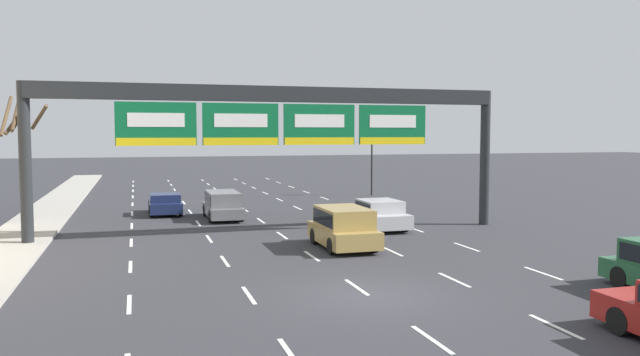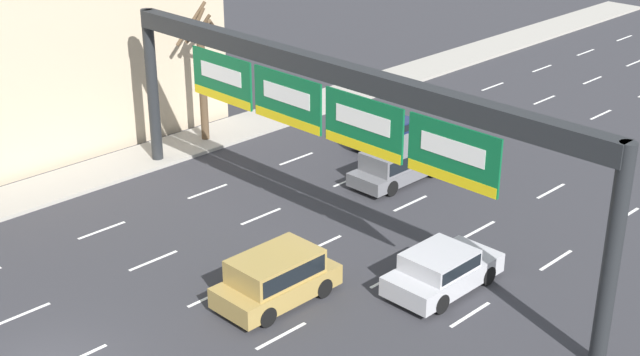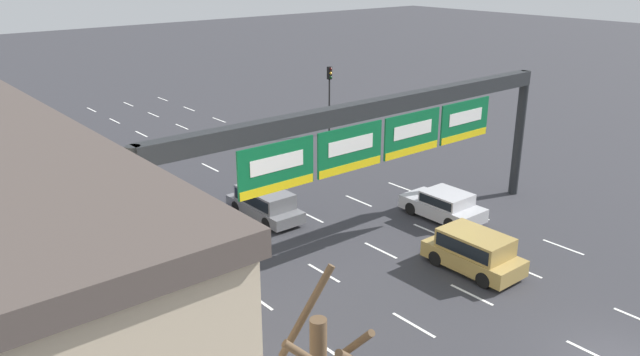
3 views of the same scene
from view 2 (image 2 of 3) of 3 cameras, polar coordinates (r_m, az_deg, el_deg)
The scene contains 8 objects.
lane_dashes at distance 33.85m, azimuth 3.09°, elevation -2.90°, with size 13.32×67.00×0.01m.
sign_gantry at distance 30.32m, azimuth 0.63°, elevation 5.26°, with size 21.89×0.70×6.80m.
building_near at distance 44.72m, azimuth -19.50°, elevation 8.14°, with size 12.38×16.91×8.38m.
suv_gold at distance 28.46m, azimuth -2.83°, elevation -6.25°, with size 1.97×4.07×1.66m.
suv_grey at distance 37.26m, azimuth 5.02°, elevation 1.01°, with size 1.79×4.50×1.50m.
car_silver at distance 29.41m, azimuth 7.80°, elevation -5.78°, with size 1.98×4.17×1.43m.
car_navy at distance 41.10m, azimuth 4.48°, elevation 2.95°, with size 1.80×3.90×1.21m.
tree_bare_second at distance 40.99m, azimuth -7.57°, elevation 6.91°, with size 2.02×1.79×6.23m.
Camera 2 is at (20.19, -9.14, 15.04)m, focal length 50.00 mm.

